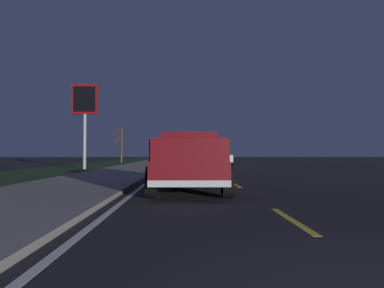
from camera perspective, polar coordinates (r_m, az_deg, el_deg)
The scene contains 10 objects.
ground at distance 28.62m, azimuth 2.65°, elevation -3.86°, with size 144.00×144.00×0.00m, color black.
sidewalk_shoulder at distance 28.81m, azimuth -8.76°, elevation -3.71°, with size 108.00×4.00×0.12m, color gray.
grass_verge at distance 29.89m, azimuth -18.33°, elevation -3.68°, with size 108.00×6.00×0.01m, color #1E3819.
lane_markings at distance 30.99m, azimuth -2.37°, elevation -3.67°, with size 109.08×3.54×0.01m.
pickup_truck at distance 10.97m, azimuth -0.45°, elevation -2.57°, with size 5.44×2.32×1.87m.
sedan_tan at distance 42.18m, azimuth -0.85°, elevation -2.03°, with size 4.42×2.05×1.54m.
sedan_white at distance 34.87m, azimuth 4.96°, elevation -2.14°, with size 4.43×2.07×1.54m.
sedan_red at distance 41.57m, azimuth 3.61°, elevation -2.04°, with size 4.44×2.08×1.54m.
gas_price_sign at distance 26.62m, azimuth -17.35°, elevation 6.06°, with size 0.27×1.90×6.24m.
bare_tree_far at distance 41.28m, azimuth -11.71°, elevation -0.12°, with size 1.17×1.36×4.26m.
Camera 1 is at (-1.53, 1.88, 1.19)m, focal length 32.16 mm.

